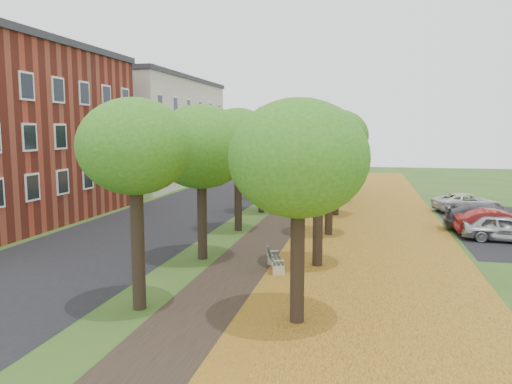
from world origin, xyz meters
The scene contains 12 objects.
ground centered at (0.00, 0.00, 0.00)m, with size 120.00×120.00×0.00m, color #2D4C19.
street_asphalt centered at (-7.50, 15.00, 0.00)m, with size 8.00×70.00×0.01m, color black.
footpath centered at (0.00, 15.00, 0.00)m, with size 3.20×70.00×0.01m, color black.
leaf_verge centered at (5.00, 15.00, 0.01)m, with size 7.50×70.00×0.01m, color #B98822.
tree_row_west centered at (-2.20, 15.00, 4.69)m, with size 3.68×33.68×6.29m.
tree_row_east centered at (2.60, 15.00, 4.69)m, with size 3.68×33.68×6.29m.
building_cream centered at (-17.00, 33.00, 5.21)m, with size 10.30×20.30×10.40m.
bench centered at (1.05, 4.99, 0.40)m, with size 0.94×1.69×0.77m.
car_silver centered at (11.00, 12.26, 0.65)m, with size 1.54×3.83×1.30m, color #A9AAAE.
car_red centered at (11.00, 13.25, 0.69)m, with size 1.45×4.17×1.37m, color maroon.
car_grey centered at (11.00, 14.61, 0.71)m, with size 1.98×4.88×1.42m, color #303135.
car_white centered at (11.00, 20.99, 0.62)m, with size 2.06×4.46×1.24m, color silver.
Camera 1 is at (4.39, -13.46, 5.41)m, focal length 35.00 mm.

